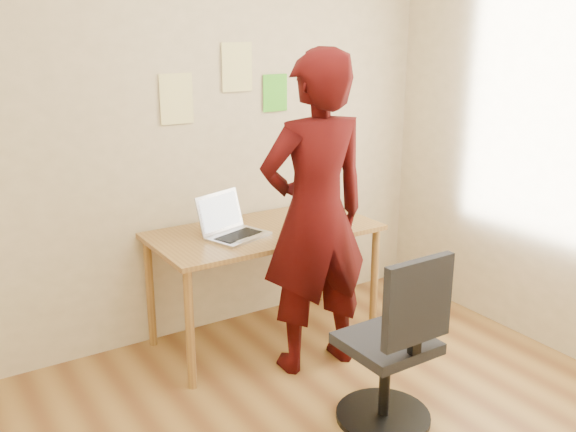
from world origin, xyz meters
TOP-DOWN VIEW (x-y plane):
  - room at (0.00, 0.00)m, footprint 3.58×3.58m
  - desk at (0.30, 1.38)m, footprint 1.40×0.70m
  - laptop at (0.07, 1.37)m, footprint 0.42×0.40m
  - paper_sheet at (0.77, 1.32)m, footprint 0.26×0.32m
  - phone at (0.43, 1.22)m, footprint 0.07×0.11m
  - wall_note_left at (-0.09, 1.74)m, footprint 0.21×0.00m
  - wall_note_mid at (0.33, 1.74)m, footprint 0.21×0.00m
  - wall_note_right at (0.60, 1.74)m, footprint 0.18×0.00m
  - office_chair at (0.36, 0.22)m, footprint 0.49×0.49m
  - person at (0.38, 0.95)m, footprint 0.71×0.50m

SIDE VIEW (x-z plane):
  - office_chair at x=0.36m, z-range -0.07..0.87m
  - desk at x=0.30m, z-range 0.28..1.02m
  - paper_sheet at x=0.77m, z-range 0.74..0.74m
  - phone at x=0.43m, z-range 0.74..0.75m
  - laptop at x=0.07m, z-range 0.67..0.92m
  - person at x=0.38m, z-range 0.00..1.85m
  - room at x=0.00m, z-range -0.04..2.74m
  - wall_note_right at x=0.60m, z-range 1.40..1.64m
  - wall_note_left at x=-0.09m, z-range 1.38..1.68m
  - wall_note_mid at x=0.33m, z-range 1.55..1.85m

